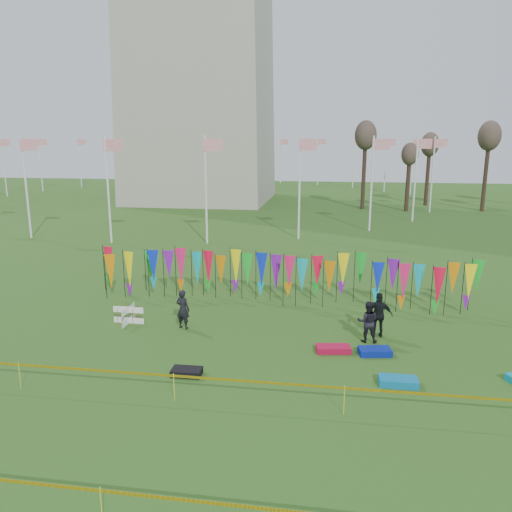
# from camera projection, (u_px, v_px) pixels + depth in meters

# --- Properties ---
(ground) EXTENTS (160.00, 160.00, 0.00)m
(ground) POSITION_uv_depth(u_px,v_px,m) (250.00, 374.00, 16.74)
(ground) COLOR #2D4E16
(ground) RESTS_ON ground
(flagpole_ring) EXTENTS (57.40, 56.16, 8.00)m
(flagpole_ring) POSITION_uv_depth(u_px,v_px,m) (203.00, 169.00, 64.09)
(flagpole_ring) COLOR silver
(flagpole_ring) RESTS_ON ground
(banner_row) EXTENTS (18.64, 0.64, 2.34)m
(banner_row) POSITION_uv_depth(u_px,v_px,m) (282.00, 273.00, 23.89)
(banner_row) COLOR black
(banner_row) RESTS_ON ground
(caution_tape_near) EXTENTS (26.00, 0.02, 0.90)m
(caution_tape_near) POSITION_uv_depth(u_px,v_px,m) (231.00, 381.00, 14.60)
(caution_tape_near) COLOR #E4BD04
(caution_tape_near) RESTS_ON ground
(caution_tape_far) EXTENTS (26.00, 0.02, 0.90)m
(caution_tape_far) POSITION_uv_depth(u_px,v_px,m) (181.00, 501.00, 9.76)
(caution_tape_far) COLOR #E4BD04
(caution_tape_far) RESTS_ON ground
(box_kite) EXTENTS (0.69, 0.69, 0.77)m
(box_kite) POSITION_uv_depth(u_px,v_px,m) (129.00, 315.00, 21.26)
(box_kite) COLOR red
(box_kite) RESTS_ON ground
(person_left) EXTENTS (0.70, 0.59, 1.67)m
(person_left) POSITION_uv_depth(u_px,v_px,m) (183.00, 309.00, 20.65)
(person_left) COLOR black
(person_left) RESTS_ON ground
(person_mid) EXTENTS (0.80, 0.50, 1.65)m
(person_mid) POSITION_uv_depth(u_px,v_px,m) (368.00, 322.00, 19.27)
(person_mid) COLOR black
(person_mid) RESTS_ON ground
(person_right) EXTENTS (1.07, 0.61, 1.82)m
(person_right) POSITION_uv_depth(u_px,v_px,m) (379.00, 315.00, 19.74)
(person_right) COLOR black
(person_right) RESTS_ON ground
(kite_bag_turquoise) EXTENTS (1.22, 0.61, 0.24)m
(kite_bag_turquoise) POSITION_uv_depth(u_px,v_px,m) (398.00, 381.00, 15.99)
(kite_bag_turquoise) COLOR #0B72A9
(kite_bag_turquoise) RESTS_ON ground
(kite_bag_blue) EXTENTS (1.25, 0.80, 0.24)m
(kite_bag_blue) POSITION_uv_depth(u_px,v_px,m) (375.00, 351.00, 18.25)
(kite_bag_blue) COLOR #091D95
(kite_bag_blue) RESTS_ON ground
(kite_bag_red) EXTENTS (1.33, 0.75, 0.23)m
(kite_bag_red) POSITION_uv_depth(u_px,v_px,m) (333.00, 349.00, 18.48)
(kite_bag_red) COLOR #B10B32
(kite_bag_red) RESTS_ON ground
(kite_bag_black) EXTENTS (1.01, 0.59, 0.23)m
(kite_bag_black) POSITION_uv_depth(u_px,v_px,m) (187.00, 372.00, 16.65)
(kite_bag_black) COLOR black
(kite_bag_black) RESTS_ON ground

